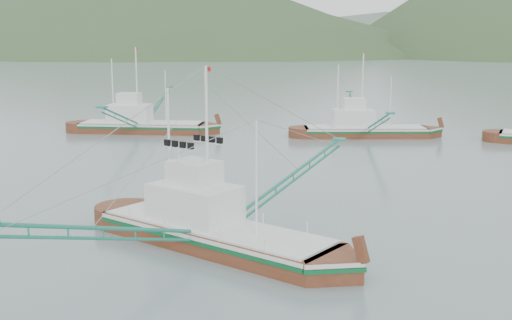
# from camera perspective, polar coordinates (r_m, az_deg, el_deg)

# --- Properties ---
(ground) EXTENTS (1200.00, 1200.00, 0.00)m
(ground) POSITION_cam_1_polar(r_m,az_deg,el_deg) (36.04, -2.71, -6.72)
(ground) COLOR slate
(ground) RESTS_ON ground
(main_boat) EXTENTS (14.31, 24.22, 10.21)m
(main_boat) POSITION_cam_1_polar(r_m,az_deg,el_deg) (33.69, -3.87, -4.33)
(main_boat) COLOR #582712
(main_boat) RESTS_ON ground
(bg_boat_far) EXTENTS (14.03, 23.97, 9.95)m
(bg_boat_far) POSITION_cam_1_polar(r_m,az_deg,el_deg) (72.48, 9.62, 3.53)
(bg_boat_far) COLOR #582712
(bg_boat_far) RESTS_ON ground
(bg_boat_left) EXTENTS (14.92, 26.00, 10.61)m
(bg_boat_left) POSITION_cam_1_polar(r_m,az_deg,el_deg) (75.98, -10.23, 3.74)
(bg_boat_left) COLOR #582712
(bg_boat_left) RESTS_ON ground
(headland_left) EXTENTS (448.00, 308.00, 210.00)m
(headland_left) POSITION_cam_1_polar(r_m,az_deg,el_deg) (436.74, -9.74, 9.17)
(headland_left) COLOR #314A26
(headland_left) RESTS_ON ground
(ridge_distant) EXTENTS (960.00, 400.00, 240.00)m
(ridge_distant) POSITION_cam_1_polar(r_m,az_deg,el_deg) (592.86, 18.42, 9.16)
(ridge_distant) COLOR slate
(ridge_distant) RESTS_ON ground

